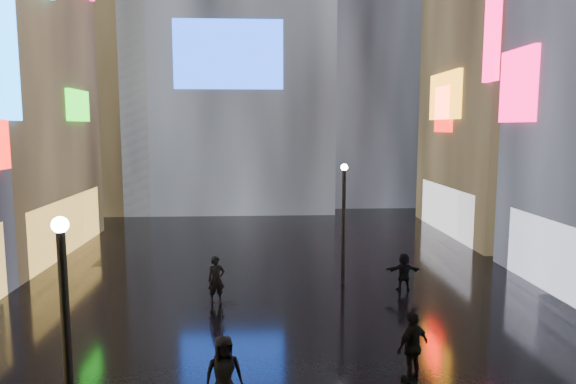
{
  "coord_description": "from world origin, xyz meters",
  "views": [
    {
      "loc": [
        -0.75,
        -1.68,
        6.74
      ],
      "look_at": [
        0.0,
        12.0,
        5.0
      ],
      "focal_mm": 32.0,
      "sensor_mm": 36.0,
      "label": 1
    }
  ],
  "objects": [
    {
      "name": "lamp_near",
      "position": [
        -4.24,
        7.31,
        2.94
      ],
      "size": [
        0.3,
        0.3,
        5.2
      ],
      "color": "black",
      "rests_on": "ground"
    },
    {
      "name": "ground",
      "position": [
        0.0,
        20.0,
        0.0
      ],
      "size": [
        140.0,
        140.0,
        0.0
      ],
      "primitive_type": "plane",
      "color": "black",
      "rests_on": "ground"
    },
    {
      "name": "pedestrian_3",
      "position": [
        3.27,
        11.11,
        0.95
      ],
      "size": [
        1.19,
        0.99,
        1.91
      ],
      "primitive_type": "imported",
      "rotation": [
        0.0,
        0.0,
        3.71
      ],
      "color": "black",
      "rests_on": "ground"
    },
    {
      "name": "lamp_far",
      "position": [
        2.8,
        19.72,
        2.94
      ],
      "size": [
        0.3,
        0.3,
        5.2
      ],
      "color": "black",
      "rests_on": "ground"
    },
    {
      "name": "pedestrian_4",
      "position": [
        -1.64,
        9.9,
        0.93
      ],
      "size": [
        1.02,
        0.79,
        1.86
      ],
      "primitive_type": "imported",
      "rotation": [
        0.0,
        0.0,
        0.24
      ],
      "color": "black",
      "rests_on": "ground"
    },
    {
      "name": "pedestrian_6",
      "position": [
        -2.46,
        17.56,
        0.91
      ],
      "size": [
        0.77,
        0.63,
        1.82
      ],
      "primitive_type": "imported",
      "rotation": [
        0.0,
        0.0,
        0.33
      ],
      "color": "black",
      "rests_on": "ground"
    },
    {
      "name": "umbrella_2",
      "position": [
        -1.64,
        9.9,
        2.3
      ],
      "size": [
        0.99,
        0.97,
        0.88
      ],
      "primitive_type": "imported",
      "rotation": [
        0.0,
        0.0,
        1.56
      ],
      "color": "black",
      "rests_on": "pedestrian_4"
    },
    {
      "name": "tower_flank_left",
      "position": [
        -14.0,
        42.0,
        13.0
      ],
      "size": [
        10.0,
        10.0,
        26.0
      ],
      "primitive_type": "cube",
      "color": "black",
      "rests_on": "ground"
    },
    {
      "name": "tower_flank_right",
      "position": [
        9.0,
        46.0,
        17.0
      ],
      "size": [
        12.0,
        12.0,
        34.0
      ],
      "primitive_type": "cube",
      "color": "black",
      "rests_on": "ground"
    },
    {
      "name": "pedestrian_5",
      "position": [
        5.17,
        18.66,
        0.78
      ],
      "size": [
        1.46,
        0.5,
        1.56
      ],
      "primitive_type": "imported",
      "rotation": [
        0.0,
        0.0,
        3.11
      ],
      "color": "black",
      "rests_on": "ground"
    },
    {
      "name": "building_right_far",
      "position": [
        15.98,
        30.0,
        13.98
      ],
      "size": [
        10.28,
        12.0,
        28.0
      ],
      "color": "black",
      "rests_on": "ground"
    }
  ]
}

